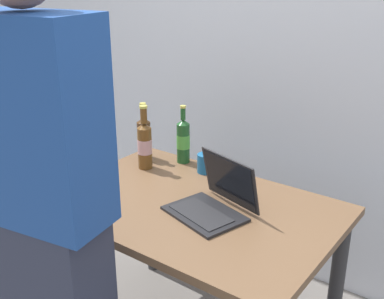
% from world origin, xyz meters
% --- Properties ---
extents(desk, '(1.22, 0.82, 0.75)m').
position_xyz_m(desk, '(0.00, 0.00, 0.64)').
color(desk, brown).
rests_on(desk, ground).
extents(laptop, '(0.37, 0.35, 0.23)m').
position_xyz_m(laptop, '(0.11, 0.00, 0.80)').
color(laptop, black).
rests_on(laptop, desk).
extents(beer_bottle_green, '(0.07, 0.07, 0.33)m').
position_xyz_m(beer_bottle_green, '(-0.42, 0.18, 0.88)').
color(beer_bottle_green, brown).
rests_on(beer_bottle_green, desk).
extents(beer_bottle_dark, '(0.07, 0.07, 0.30)m').
position_xyz_m(beer_bottle_dark, '(-0.32, 0.35, 0.87)').
color(beer_bottle_dark, '#1E5123').
rests_on(beer_bottle_dark, desk).
extents(beer_bottle_brown, '(0.07, 0.07, 0.30)m').
position_xyz_m(beer_bottle_brown, '(-0.52, 0.28, 0.87)').
color(beer_bottle_brown, '#472B14').
rests_on(beer_bottle_brown, desk).
extents(person_figure, '(0.44, 0.32, 1.82)m').
position_xyz_m(person_figure, '(-0.07, -0.67, 0.93)').
color(person_figure, '#2D3347').
rests_on(person_figure, ground).
extents(coffee_mug, '(0.12, 0.08, 0.10)m').
position_xyz_m(coffee_mug, '(-0.14, 0.31, 0.80)').
color(coffee_mug, '#19598C').
rests_on(coffee_mug, desk).
extents(back_wall, '(6.00, 0.10, 2.60)m').
position_xyz_m(back_wall, '(0.00, 0.88, 1.30)').
color(back_wall, silver).
rests_on(back_wall, ground).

